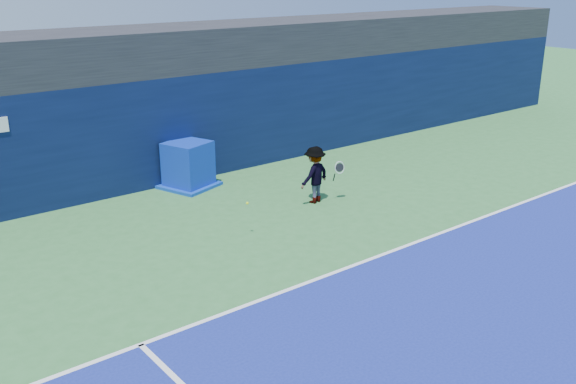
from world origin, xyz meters
The scene contains 7 objects.
ground centered at (0.00, 0.00, 0.00)m, with size 80.00×80.00×0.00m, color #327136.
baseline centered at (0.00, 3.00, 0.01)m, with size 24.00×0.10×0.01m, color white.
stadium_band centered at (0.00, 11.50, 3.60)m, with size 36.00×3.00×1.20m, color black.
back_wall_assembly centered at (0.00, 10.50, 1.50)m, with size 36.00×1.03×3.00m.
equipment_cart centered at (-0.31, 9.55, 0.59)m, with size 1.69×1.69×1.28m.
tennis_player centered at (1.62, 6.42, 0.75)m, with size 1.25×0.74×1.49m.
tennis_ball centered at (-1.04, 5.65, 0.79)m, with size 0.06×0.06×0.06m.
Camera 1 is at (-8.69, -5.52, 5.72)m, focal length 40.00 mm.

